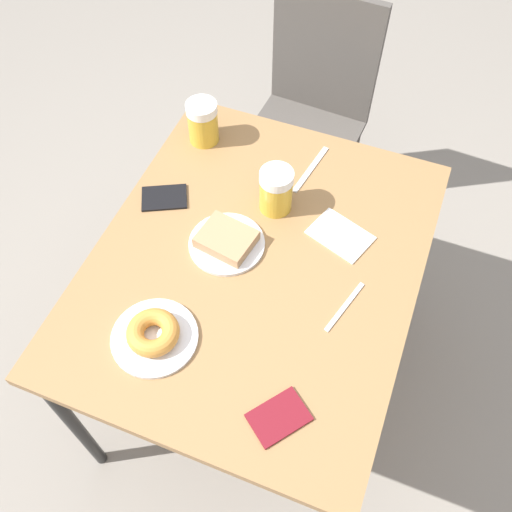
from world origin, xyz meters
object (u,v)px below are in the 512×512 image
(plate_with_donut, at_px, (154,334))
(knife, at_px, (311,169))
(napkin_folded, at_px, (340,235))
(chair, at_px, (314,99))
(passport_near_edge, at_px, (279,417))
(beer_mug_center, at_px, (203,122))
(fork, at_px, (345,307))
(passport_far_edge, at_px, (164,198))
(beer_mug_left, at_px, (276,190))
(plate_with_cake, at_px, (227,241))

(plate_with_donut, bearing_deg, knife, 74.97)
(napkin_folded, bearing_deg, knife, 126.84)
(chair, relative_size, knife, 4.62)
(chair, xyz_separation_m, passport_near_edge, (0.31, -1.25, 0.20))
(beer_mug_center, relative_size, knife, 0.66)
(fork, distance_m, knife, 0.46)
(beer_mug_center, height_order, fork, beer_mug_center)
(chair, distance_m, beer_mug_center, 0.62)
(passport_far_edge, bearing_deg, beer_mug_left, 16.08)
(chair, bearing_deg, fork, -65.06)
(napkin_folded, bearing_deg, beer_mug_center, 157.61)
(plate_with_cake, bearing_deg, passport_near_edge, -53.38)
(chair, xyz_separation_m, passport_far_edge, (-0.21, -0.78, 0.20))
(beer_mug_left, bearing_deg, chair, 97.88)
(chair, bearing_deg, passport_far_edge, -101.39)
(plate_with_cake, xyz_separation_m, passport_near_edge, (0.29, -0.39, -0.01))
(napkin_folded, xyz_separation_m, knife, (-0.15, 0.20, -0.00))
(plate_with_donut, relative_size, beer_mug_center, 1.55)
(beer_mug_left, relative_size, beer_mug_center, 1.00)
(plate_with_cake, distance_m, plate_with_donut, 0.32)
(plate_with_cake, distance_m, passport_far_edge, 0.24)
(chair, relative_size, passport_far_edge, 6.18)
(chair, bearing_deg, knife, -71.19)
(beer_mug_left, xyz_separation_m, beer_mug_center, (-0.29, 0.17, 0.00))
(chair, distance_m, passport_far_edge, 0.83)
(plate_with_donut, relative_size, passport_near_edge, 1.36)
(plate_with_donut, bearing_deg, beer_mug_center, 104.18)
(fork, bearing_deg, passport_far_edge, 165.11)
(plate_with_cake, height_order, plate_with_donut, plate_with_donut)
(chair, xyz_separation_m, knife, (0.14, -0.52, 0.19))
(beer_mug_left, distance_m, beer_mug_center, 0.34)
(knife, bearing_deg, beer_mug_left, -106.00)
(beer_mug_center, xyz_separation_m, knife, (0.34, -0.00, -0.07))
(beer_mug_center, bearing_deg, plate_with_donut, -75.82)
(knife, relative_size, passport_far_edge, 1.34)
(plate_with_cake, relative_size, beer_mug_left, 1.50)
(napkin_folded, height_order, fork, same)
(fork, bearing_deg, napkin_folded, 109.36)
(plate_with_donut, bearing_deg, beer_mug_left, 75.31)
(plate_with_donut, relative_size, beer_mug_left, 1.55)
(chair, xyz_separation_m, plate_with_donut, (-0.03, -1.18, 0.21))
(beer_mug_left, height_order, beer_mug_center, same)
(beer_mug_left, bearing_deg, passport_far_edge, -163.92)
(beer_mug_center, bearing_deg, chair, 69.17)
(plate_with_donut, distance_m, knife, 0.68)
(plate_with_donut, distance_m, passport_near_edge, 0.35)
(chair, height_order, knife, chair)
(plate_with_donut, height_order, knife, plate_with_donut)
(chair, distance_m, plate_with_cake, 0.89)
(plate_with_donut, xyz_separation_m, napkin_folded, (0.33, 0.45, -0.02))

